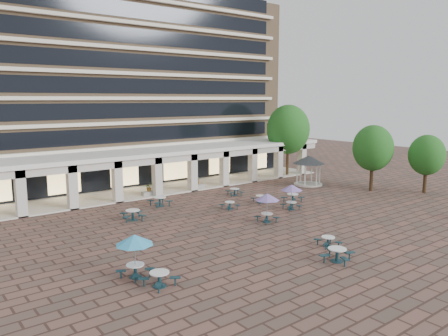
{
  "coord_description": "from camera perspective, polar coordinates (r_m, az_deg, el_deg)",
  "views": [
    {
      "loc": [
        -22.96,
        -25.45,
        9.66
      ],
      "look_at": [
        -0.96,
        3.0,
        3.93
      ],
      "focal_mm": 35.0,
      "sensor_mm": 36.0,
      "label": 1
    }
  ],
  "objects": [
    {
      "name": "planter_right",
      "position": [
        47.29,
        -3.42,
        -2.18
      ],
      "size": [
        1.5,
        0.75,
        1.21
      ],
      "color": "gray",
      "rests_on": "ground"
    },
    {
      "name": "picnic_table_1",
      "position": [
        27.44,
        14.56,
        -10.77
      ],
      "size": [
        2.26,
        2.26,
        0.82
      ],
      "rotation": [
        0.0,
        0.0,
        0.41
      ],
      "color": "#112D35",
      "rests_on": "ground"
    },
    {
      "name": "picnic_table_0",
      "position": [
        23.57,
        -8.43,
        -14.0
      ],
      "size": [
        2.0,
        2.0,
        0.78
      ],
      "rotation": [
        0.0,
        0.0,
        0.21
      ],
      "color": "#112D35",
      "rests_on": "ground"
    },
    {
      "name": "tree_east_a",
      "position": [
        48.19,
        18.88,
        2.47
      ],
      "size": [
        4.18,
        4.18,
        6.97
      ],
      "color": "#43301A",
      "rests_on": "ground"
    },
    {
      "name": "picnic_table_6",
      "position": [
        34.48,
        5.67,
        -3.92
      ],
      "size": [
        1.99,
        1.99,
        2.3
      ],
      "rotation": [
        0.0,
        0.0,
        -0.06
      ],
      "color": "#112D35",
      "rests_on": "ground"
    },
    {
      "name": "apartment_building",
      "position": [
        55.93,
        -13.72,
        11.81
      ],
      "size": [
        40.0,
        15.5,
        25.2
      ],
      "color": "#907251",
      "rests_on": "ground"
    },
    {
      "name": "tree_east_c",
      "position": [
        55.4,
        8.38,
        5.0
      ],
      "size": [
        5.37,
        5.37,
        8.94
      ],
      "color": "#43301A",
      "rests_on": "ground"
    },
    {
      "name": "picnic_table_11",
      "position": [
        38.63,
        8.82,
        -2.66
      ],
      "size": [
        1.93,
        1.93,
        2.23
      ],
      "rotation": [
        0.0,
        0.0,
        -0.22
      ],
      "color": "#112D35",
      "rests_on": "ground"
    },
    {
      "name": "picnic_table_9",
      "position": [
        40.15,
        -8.39,
        -4.23
      ],
      "size": [
        1.92,
        1.92,
        0.85
      ],
      "rotation": [
        0.0,
        0.0,
        -0.01
      ],
      "color": "#112D35",
      "rests_on": "ground"
    },
    {
      "name": "picnic_table_4",
      "position": [
        24.34,
        -11.62,
        -9.37
      ],
      "size": [
        2.08,
        2.08,
        2.41
      ],
      "rotation": [
        0.0,
        0.0,
        0.33
      ],
      "color": "#112D35",
      "rests_on": "ground"
    },
    {
      "name": "planter_left",
      "position": [
        44.28,
        -9.74,
        -2.92
      ],
      "size": [
        1.5,
        0.73,
        1.35
      ],
      "color": "gray",
      "rests_on": "ground"
    },
    {
      "name": "tree_east_b",
      "position": [
        49.31,
        24.97,
        1.53
      ],
      "size": [
        3.62,
        3.62,
        6.04
      ],
      "color": "#43301A",
      "rests_on": "ground"
    },
    {
      "name": "picnic_table_7",
      "position": [
        41.74,
        8.96,
        -3.78
      ],
      "size": [
        1.92,
        1.92,
        0.79
      ],
      "rotation": [
        0.0,
        0.0,
        0.12
      ],
      "color": "#112D35",
      "rests_on": "ground"
    },
    {
      "name": "retail_arcade",
      "position": [
        46.81,
        -7.93,
        0.78
      ],
      "size": [
        42.0,
        6.6,
        4.4
      ],
      "color": "white",
      "rests_on": "ground"
    },
    {
      "name": "picnic_table_10",
      "position": [
        41.18,
        4.82,
        -3.97
      ],
      "size": [
        1.69,
        1.69,
        0.68
      ],
      "rotation": [
        0.0,
        0.0,
        -0.16
      ],
      "color": "#112D35",
      "rests_on": "ground"
    },
    {
      "name": "gazebo",
      "position": [
        50.0,
        11.01,
        0.65
      ],
      "size": [
        3.57,
        3.57,
        3.32
      ],
      "rotation": [
        0.0,
        0.0,
        0.44
      ],
      "color": "beige",
      "rests_on": "ground"
    },
    {
      "name": "ground",
      "position": [
        35.61,
        4.21,
        -6.72
      ],
      "size": [
        120.0,
        120.0,
        0.0
      ],
      "primitive_type": "plane",
      "color": "brown",
      "rests_on": "ground"
    },
    {
      "name": "picnic_table_12",
      "position": [
        38.69,
        0.74,
        -4.81
      ],
      "size": [
        1.47,
        1.47,
        0.66
      ],
      "rotation": [
        0.0,
        0.0,
        0.0
      ],
      "color": "#112D35",
      "rests_on": "ground"
    },
    {
      "name": "picnic_table_8",
      "position": [
        35.93,
        -11.83,
        -5.91
      ],
      "size": [
        2.21,
        2.21,
        0.84
      ],
      "rotation": [
        0.0,
        0.0,
        -0.27
      ],
      "color": "#112D35",
      "rests_on": "ground"
    },
    {
      "name": "picnic_table_13",
      "position": [
        44.02,
        1.38,
        -3.06
      ],
      "size": [
        1.94,
        1.94,
        0.72
      ],
      "rotation": [
        0.0,
        0.0,
        -0.36
      ],
      "color": "#112D35",
      "rests_on": "ground"
    },
    {
      "name": "picnic_table_5",
      "position": [
        29.95,
        13.44,
        -9.22
      ],
      "size": [
        1.78,
        1.78,
        0.67
      ],
      "rotation": [
        0.0,
        0.0,
        -0.32
      ],
      "color": "#112D35",
      "rests_on": "ground"
    }
  ]
}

